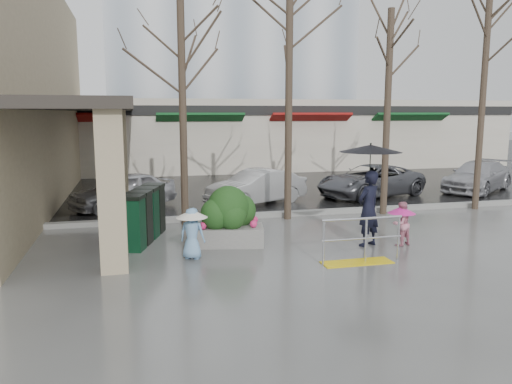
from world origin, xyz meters
name	(u,v)px	position (x,y,z in m)	size (l,w,h in m)	color
ground	(285,252)	(0.00, 0.00, 0.00)	(120.00, 120.00, 0.00)	#51514F
street_asphalt	(187,163)	(0.00, 22.00, 0.01)	(120.00, 36.00, 0.01)	black
curb	(248,216)	(0.00, 4.00, 0.07)	(120.00, 0.30, 0.15)	gray
canopy_slab	(92,103)	(-4.80, 8.00, 3.62)	(2.80, 18.00, 0.25)	#2D2823
pillar_front	(112,189)	(-3.90, -0.50, 1.75)	(0.55, 0.55, 3.50)	tan
pillar_back	(119,160)	(-3.90, 6.00, 1.75)	(0.55, 0.55, 3.50)	tan
storefront_row	(227,134)	(2.00, 17.97, 2.01)	(34.00, 6.74, 4.00)	beige
handrail	(360,246)	(1.36, -1.20, 0.38)	(1.90, 0.50, 1.03)	yellow
tree_west	(181,49)	(-2.00, 3.60, 5.08)	(3.20, 3.20, 6.80)	#382B21
tree_midwest	(289,47)	(1.20, 3.60, 5.23)	(3.20, 3.20, 7.00)	#382B21
tree_mideast	(389,62)	(4.50, 3.60, 4.86)	(3.20, 3.20, 6.50)	#382B21
tree_east	(486,48)	(8.00, 3.60, 5.38)	(3.20, 3.20, 7.20)	#382B21
woman	(369,184)	(2.18, 0.07, 1.56)	(1.53, 1.53, 2.57)	black
child_pink	(401,220)	(3.00, -0.09, 0.65)	(0.69, 0.69, 1.11)	pink
child_blue	(192,228)	(-2.21, 0.01, 0.71)	(0.72, 0.72, 1.18)	#76A5D3
planter	(229,217)	(-1.18, 0.99, 0.72)	(1.86, 1.17, 1.51)	slate
news_boxes	(144,215)	(-3.23, 1.94, 0.68)	(1.27, 2.48, 1.36)	#0C351E
car_a	(123,191)	(-3.82, 6.59, 0.63)	(1.49, 3.70, 1.26)	silver
car_b	(257,187)	(0.87, 6.30, 0.63)	(1.33, 3.82, 1.26)	silver
car_c	(370,181)	(5.62, 6.80, 0.63)	(2.09, 4.53, 1.26)	#53545A
car_d	(478,176)	(10.66, 6.96, 0.63)	(1.77, 4.34, 1.26)	#AAAAAF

